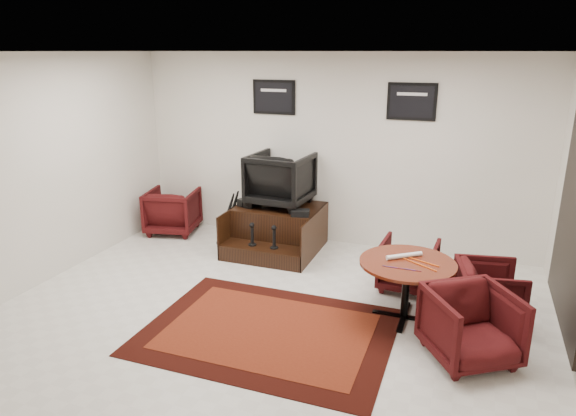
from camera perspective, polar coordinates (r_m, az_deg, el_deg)
The scene contains 16 objects.
ground at distance 5.81m, azimuth -2.19°, elevation -11.83°, with size 6.00×6.00×0.00m, color silver.
room_shell at distance 5.16m, azimuth 2.31°, elevation 5.64°, with size 6.02×5.02×2.81m.
area_rug at distance 5.51m, azimuth -2.19°, elevation -13.51°, with size 2.53×1.90×0.01m.
shine_podium at distance 7.53m, azimuth -1.16°, elevation -2.42°, with size 1.23×1.27×0.63m.
shine_chair at distance 7.43m, azimuth -0.82°, elevation 3.50°, with size 0.83×0.78×0.86m, color black.
shoes_pair at distance 7.53m, azimuth -4.31°, elevation 0.69°, with size 0.31×0.35×0.11m.
polish_kit at distance 7.04m, azimuth 1.38°, elevation -0.54°, with size 0.24×0.17×0.08m, color black.
umbrella_black at distance 7.63m, azimuth -6.84°, elevation -1.18°, with size 0.32×0.12×0.86m, color black, non-canonical shape.
umbrella_hooked at distance 7.74m, azimuth -6.35°, elevation -0.88°, with size 0.32×0.12×0.87m, color black, non-canonical shape.
armchair_side at distance 8.40m, azimuth -12.69°, elevation -0.10°, with size 0.75×0.70×0.77m, color black.
meeting_table at distance 5.64m, azimuth 13.10°, elevation -6.62°, with size 1.02×1.02×0.67m.
table_chair_back at distance 6.45m, azimuth 13.24°, elevation -5.91°, with size 0.66×0.61×0.68m, color black.
table_chair_window at distance 6.03m, azimuth 21.45°, elevation -8.33°, with size 0.66×0.62×0.68m, color black.
table_chair_corner at distance 5.18m, azimuth 19.70°, elevation -11.90°, with size 0.75×0.70×0.77m, color black.
paper_roll at distance 5.69m, azimuth 12.79°, elevation -5.19°, with size 0.05×0.05×0.42m, color white.
table_clutter at distance 5.56m, azimuth 13.96°, elevation -6.03°, with size 0.56×0.38×0.01m.
Camera 1 is at (1.96, -4.69, 2.81)m, focal length 32.00 mm.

